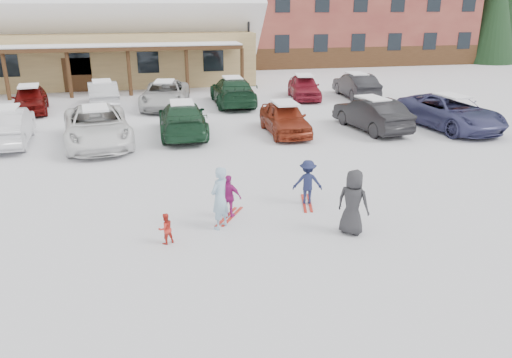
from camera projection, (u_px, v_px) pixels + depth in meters
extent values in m
plane|color=white|center=(253.00, 227.00, 13.30)|extent=(160.00, 160.00, 0.00)
cube|color=tan|center=(56.00, 57.00, 36.70)|extent=(28.00, 10.00, 3.60)
cube|color=#422814|center=(37.00, 49.00, 30.62)|extent=(25.20, 2.60, 0.25)
cube|color=white|center=(49.00, 3.00, 35.44)|extent=(29.12, 9.69, 9.69)
cube|color=maroon|center=(176.00, 14.00, 46.86)|extent=(7.00, 12.60, 9.00)
cube|color=#422814|center=(357.00, 57.00, 44.72)|extent=(24.00, 0.10, 1.80)
cylinder|color=black|center=(249.00, 37.00, 35.66)|extent=(0.16, 0.16, 6.48)
cylinder|color=black|center=(488.00, 56.00, 48.44)|extent=(0.60, 0.60, 1.32)
cylinder|color=black|center=(225.00, 50.00, 54.81)|extent=(0.60, 0.60, 1.08)
cone|color=black|center=(224.00, 6.00, 53.26)|extent=(3.96, 3.96, 8.10)
cylinder|color=black|center=(445.00, 43.00, 62.11)|extent=(0.60, 0.60, 1.38)
imported|color=#91B4CC|center=(220.00, 198.00, 13.00)|extent=(0.73, 0.72, 1.70)
imported|color=red|center=(166.00, 229.00, 12.30)|extent=(0.48, 0.44, 0.80)
imported|color=#1A2044|center=(308.00, 182.00, 14.65)|extent=(0.96, 0.69, 1.35)
cube|color=red|center=(307.00, 203.00, 14.87)|extent=(0.51, 1.41, 0.03)
imported|color=#A51E77|center=(229.00, 197.00, 13.73)|extent=(0.77, 0.64, 1.23)
cube|color=red|center=(229.00, 217.00, 13.93)|extent=(0.91, 1.29, 0.03)
imported|color=#28282B|center=(353.00, 202.00, 12.70)|extent=(0.99, 0.98, 1.72)
imported|color=silver|center=(8.00, 126.00, 20.76)|extent=(2.05, 4.84, 1.55)
imported|color=white|center=(97.00, 126.00, 20.74)|extent=(3.31, 5.92, 1.56)
imported|color=#183C25|center=(183.00, 119.00, 22.22)|extent=(2.15, 5.11, 1.47)
imported|color=maroon|center=(285.00, 118.00, 22.45)|extent=(1.69, 4.17, 1.42)
imported|color=black|center=(371.00, 114.00, 23.07)|extent=(2.28, 4.75, 1.50)
imported|color=#3A3B66|center=(450.00, 112.00, 23.36)|extent=(3.39, 5.93, 1.56)
imported|color=#5A0A08|center=(30.00, 99.00, 26.78)|extent=(2.27, 4.40, 1.43)
imported|color=#B3B4B8|center=(103.00, 94.00, 28.11)|extent=(2.07, 4.60, 1.47)
imported|color=silver|center=(165.00, 94.00, 28.03)|extent=(3.18, 5.59, 1.47)
imported|color=#153822|center=(233.00, 91.00, 28.68)|extent=(2.28, 5.45, 1.57)
imported|color=maroon|center=(304.00, 87.00, 30.52)|extent=(2.30, 4.41, 1.43)
imported|color=black|center=(356.00, 85.00, 30.94)|extent=(1.65, 4.51, 1.48)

